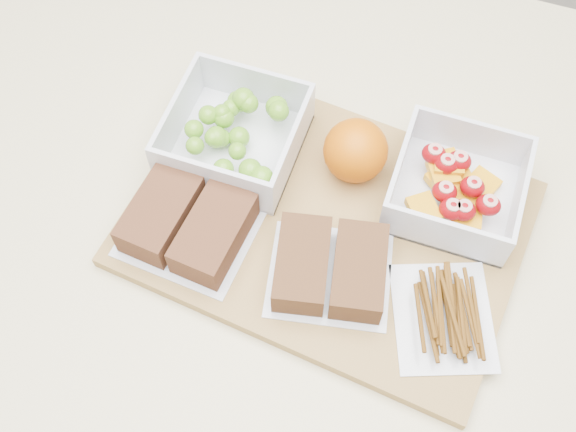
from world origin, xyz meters
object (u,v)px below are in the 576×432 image
grape_container (236,133)px  orange (356,151)px  cutting_board (326,224)px  fruit_container (456,188)px  sandwich_bag_center (330,268)px  pretzel_bag (445,313)px  sandwich_bag_left (188,223)px

grape_container → orange: bearing=6.2°
cutting_board → grape_container: (-0.13, 0.06, 0.03)m
orange → fruit_container: bearing=-1.2°
cutting_board → orange: size_ratio=5.79×
cutting_board → orange: orange is taller
sandwich_bag_center → cutting_board: bearing=110.2°
grape_container → sandwich_bag_center: size_ratio=0.98×
sandwich_bag_center → pretzel_bag: 0.12m
fruit_container → orange: (-0.12, 0.00, 0.01)m
fruit_container → orange: 0.12m
fruit_container → grape_container: bearing=-177.2°
cutting_board → pretzel_bag: size_ratio=2.82×
cutting_board → sandwich_bag_center: 0.07m
grape_container → orange: (0.14, 0.01, 0.01)m
sandwich_bag_left → pretzel_bag: 0.28m
sandwich_bag_center → pretzel_bag: bearing=-3.3°
orange → sandwich_bag_center: 0.14m
sandwich_bag_left → sandwich_bag_center: bearing=0.1°
fruit_container → sandwich_bag_left: bearing=-152.6°
sandwich_bag_left → pretzel_bag: (0.28, -0.01, -0.01)m
orange → pretzel_bag: size_ratio=0.49×
grape_container → sandwich_bag_center: 0.19m
orange → pretzel_bag: (0.14, -0.14, -0.02)m
grape_container → fruit_container: grape_container is taller
sandwich_bag_left → grape_container: bearing=86.0°
cutting_board → sandwich_bag_center: sandwich_bag_center is taller
orange → sandwich_bag_left: orange is taller
cutting_board → pretzel_bag: 0.16m
pretzel_bag → sandwich_bag_center: bearing=176.7°
orange → sandwich_bag_center: orange is taller
sandwich_bag_center → fruit_container: bearing=53.2°
grape_container → fruit_container: (0.25, 0.01, -0.00)m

